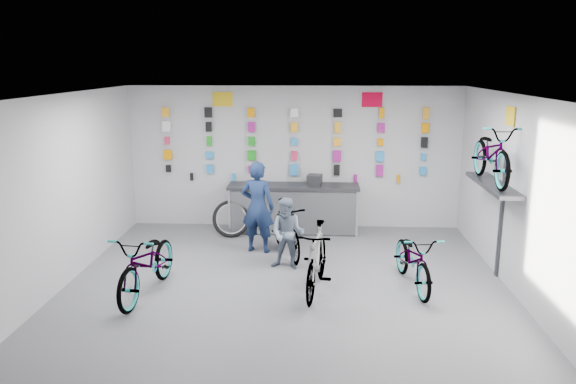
# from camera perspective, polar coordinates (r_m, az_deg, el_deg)

# --- Properties ---
(floor) EXTENTS (8.00, 8.00, 0.00)m
(floor) POSITION_cam_1_polar(r_m,az_deg,el_deg) (8.50, -0.46, -11.02)
(floor) COLOR #56565B
(floor) RESTS_ON ground
(ceiling) EXTENTS (8.00, 8.00, 0.00)m
(ceiling) POSITION_cam_1_polar(r_m,az_deg,el_deg) (7.78, -0.50, 9.61)
(ceiling) COLOR white
(ceiling) RESTS_ON wall_back
(wall_back) EXTENTS (7.00, 0.00, 7.00)m
(wall_back) POSITION_cam_1_polar(r_m,az_deg,el_deg) (11.92, 0.65, 3.53)
(wall_back) COLOR silver
(wall_back) RESTS_ON floor
(wall_front) EXTENTS (7.00, 0.00, 7.00)m
(wall_front) POSITION_cam_1_polar(r_m,az_deg,el_deg) (4.25, -3.75, -14.42)
(wall_front) COLOR silver
(wall_front) RESTS_ON floor
(wall_left) EXTENTS (0.00, 8.00, 8.00)m
(wall_left) POSITION_cam_1_polar(r_m,az_deg,el_deg) (8.92, -23.54, -0.79)
(wall_left) COLOR silver
(wall_left) RESTS_ON floor
(wall_right) EXTENTS (0.00, 8.00, 8.00)m
(wall_right) POSITION_cam_1_polar(r_m,az_deg,el_deg) (8.55, 23.64, -1.36)
(wall_right) COLOR silver
(wall_right) RESTS_ON floor
(counter) EXTENTS (2.70, 0.66, 1.00)m
(counter) POSITION_cam_1_polar(r_m,az_deg,el_deg) (11.68, 0.55, -1.75)
(counter) COLOR black
(counter) RESTS_ON floor
(merch_wall) EXTENTS (5.56, 0.08, 1.57)m
(merch_wall) POSITION_cam_1_polar(r_m,az_deg,el_deg) (11.80, 0.61, 4.93)
(merch_wall) COLOR black
(merch_wall) RESTS_ON wall_back
(wall_bracket) EXTENTS (0.39, 1.90, 2.00)m
(wall_bracket) POSITION_cam_1_polar(r_m,az_deg,el_deg) (9.61, 20.20, 0.20)
(wall_bracket) COLOR #333338
(wall_bracket) RESTS_ON wall_right
(sign_left) EXTENTS (0.42, 0.02, 0.30)m
(sign_left) POSITION_cam_1_polar(r_m,az_deg,el_deg) (11.92, -6.66, 9.35)
(sign_left) COLOR gold
(sign_left) RESTS_ON wall_back
(sign_right) EXTENTS (0.42, 0.02, 0.30)m
(sign_right) POSITION_cam_1_polar(r_m,az_deg,el_deg) (11.81, 8.55, 9.26)
(sign_right) COLOR red
(sign_right) RESTS_ON wall_back
(sign_side) EXTENTS (0.02, 0.40, 0.30)m
(sign_side) POSITION_cam_1_polar(r_m,az_deg,el_deg) (9.48, 21.64, 7.19)
(sign_side) COLOR gold
(sign_side) RESTS_ON wall_right
(bike_left) EXTENTS (0.90, 2.01, 1.02)m
(bike_left) POSITION_cam_1_polar(r_m,az_deg,el_deg) (8.80, -14.08, -6.99)
(bike_left) COLOR gray
(bike_left) RESTS_ON floor
(bike_center) EXTENTS (0.76, 1.82, 1.06)m
(bike_center) POSITION_cam_1_polar(r_m,az_deg,el_deg) (8.65, 2.93, -6.83)
(bike_center) COLOR gray
(bike_center) RESTS_ON floor
(bike_right) EXTENTS (0.83, 1.81, 0.92)m
(bike_right) POSITION_cam_1_polar(r_m,az_deg,el_deg) (9.06, 12.63, -6.68)
(bike_right) COLOR gray
(bike_right) RESTS_ON floor
(bike_service) EXTENTS (0.98, 1.75, 1.01)m
(bike_service) POSITION_cam_1_polar(r_m,az_deg,el_deg) (10.23, -0.15, -3.78)
(bike_service) COLOR gray
(bike_service) RESTS_ON floor
(bike_wall) EXTENTS (0.63, 1.80, 0.95)m
(bike_wall) POSITION_cam_1_polar(r_m,az_deg,el_deg) (9.48, 20.03, 3.68)
(bike_wall) COLOR gray
(bike_wall) RESTS_ON wall_bracket
(clerk) EXTENTS (0.70, 0.53, 1.72)m
(clerk) POSITION_cam_1_polar(r_m,az_deg,el_deg) (10.38, -3.10, -1.53)
(clerk) COLOR #142345
(clerk) RESTS_ON floor
(customer) EXTENTS (0.69, 0.59, 1.24)m
(customer) POSITION_cam_1_polar(r_m,az_deg,el_deg) (9.58, -0.03, -4.24)
(customer) COLOR slate
(customer) RESTS_ON floor
(spare_wheel) EXTENTS (0.80, 0.42, 0.75)m
(spare_wheel) POSITION_cam_1_polar(r_m,az_deg,el_deg) (11.48, -5.78, -2.72)
(spare_wheel) COLOR black
(spare_wheel) RESTS_ON floor
(register) EXTENTS (0.33, 0.35, 0.22)m
(register) POSITION_cam_1_polar(r_m,az_deg,el_deg) (11.54, 2.72, 1.23)
(register) COLOR black
(register) RESTS_ON counter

